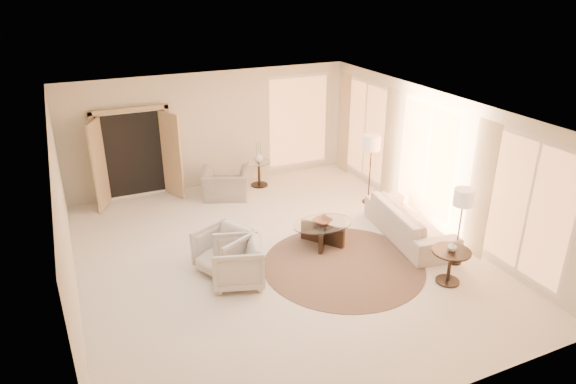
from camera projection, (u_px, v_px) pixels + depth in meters
name	position (u px, v px, depth m)	size (l,w,h in m)	color
room	(277.00, 188.00, 9.09)	(7.04, 8.04, 2.83)	white
windows_right	(430.00, 162.00, 10.49)	(0.10, 6.40, 2.40)	#FFA766
window_back_corner	(299.00, 122.00, 13.28)	(1.70, 0.10, 2.40)	#FFA766
curtains_right	(401.00, 152.00, 11.25)	(0.06, 5.20, 2.60)	#C5B692
french_doors	(135.00, 156.00, 11.70)	(1.95, 0.66, 2.16)	tan
area_rug	(343.00, 265.00, 9.36)	(2.94, 2.94, 0.01)	#3B281F
sofa	(410.00, 222.00, 10.23)	(2.34, 0.91, 0.68)	beige
armchair_left	(225.00, 249.00, 9.04)	(0.85, 0.80, 0.88)	beige
armchair_right	(237.00, 261.00, 8.68)	(0.84, 0.79, 0.87)	beige
accent_chair	(225.00, 179.00, 11.99)	(1.06, 0.69, 0.92)	gray
coffee_table	(322.00, 231.00, 10.01)	(1.27, 1.27, 0.44)	black
end_table	(450.00, 261.00, 8.70)	(0.65, 0.65, 0.62)	black
side_table	(259.00, 171.00, 12.70)	(0.55, 0.55, 0.64)	black
floor_lamp_near	(372.00, 146.00, 11.38)	(0.39, 0.39, 1.62)	black
floor_lamp_far	(463.00, 201.00, 8.97)	(0.36, 0.36, 1.47)	black
bowl	(323.00, 221.00, 9.93)	(0.35, 0.35, 0.08)	brown
end_vase	(452.00, 247.00, 8.60)	(0.16, 0.16, 0.17)	white
side_vase	(259.00, 157.00, 12.56)	(0.22, 0.22, 0.23)	white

